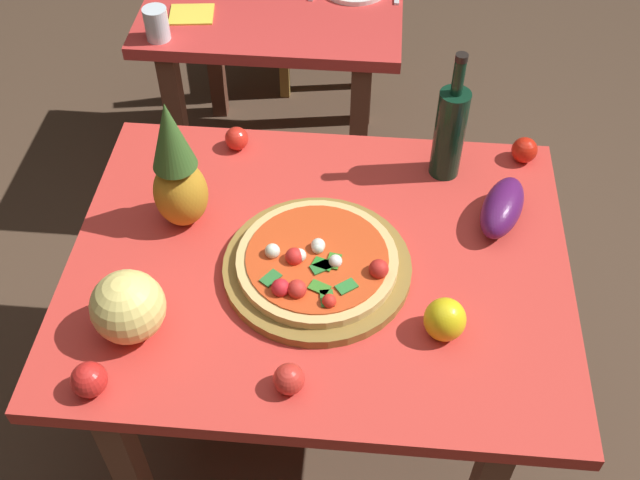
{
  "coord_description": "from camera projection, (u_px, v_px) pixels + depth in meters",
  "views": [
    {
      "loc": [
        0.1,
        -1.13,
        2.07
      ],
      "look_at": [
        0.0,
        0.02,
        0.8
      ],
      "focal_mm": 42.58,
      "sensor_mm": 36.0,
      "label": 1
    }
  ],
  "objects": [
    {
      "name": "napkin_folded",
      "position": [
        192.0,
        14.0,
        2.44
      ],
      "size": [
        0.15,
        0.14,
        0.01
      ],
      "primitive_type": "cube",
      "rotation": [
        0.0,
        0.0,
        0.12
      ],
      "color": "yellow",
      "rests_on": "background_table"
    },
    {
      "name": "bell_pepper",
      "position": [
        445.0,
        320.0,
        1.57
      ],
      "size": [
        0.09,
        0.09,
        0.1
      ],
      "primitive_type": "ellipsoid",
      "color": "yellow",
      "rests_on": "display_table"
    },
    {
      "name": "tomato_at_corner",
      "position": [
        89.0,
        380.0,
        1.48
      ],
      "size": [
        0.07,
        0.07,
        0.07
      ],
      "primitive_type": "sphere",
      "color": "red",
      "rests_on": "display_table"
    },
    {
      "name": "background_table",
      "position": [
        277.0,
        29.0,
        2.62
      ],
      "size": [
        0.85,
        0.72,
        0.75
      ],
      "color": "brown",
      "rests_on": "ground_plane"
    },
    {
      "name": "display_table",
      "position": [
        319.0,
        286.0,
        1.81
      ],
      "size": [
        1.15,
        0.9,
        0.75
      ],
      "color": "brown",
      "rests_on": "ground_plane"
    },
    {
      "name": "tomato_by_bottle",
      "position": [
        289.0,
        379.0,
        1.49
      ],
      "size": [
        0.06,
        0.06,
        0.06
      ],
      "primitive_type": "sphere",
      "color": "red",
      "rests_on": "display_table"
    },
    {
      "name": "pizza",
      "position": [
        318.0,
        261.0,
        1.68
      ],
      "size": [
        0.36,
        0.36,
        0.06
      ],
      "color": "#DDB76D",
      "rests_on": "pizza_board"
    },
    {
      "name": "drinking_glass_water",
      "position": [
        157.0,
        24.0,
        2.31
      ],
      "size": [
        0.07,
        0.07,
        0.1
      ],
      "primitive_type": "cylinder",
      "color": "silver",
      "rests_on": "background_table"
    },
    {
      "name": "tomato_beside_pepper",
      "position": [
        237.0,
        139.0,
        1.98
      ],
      "size": [
        0.06,
        0.06,
        0.06
      ],
      "primitive_type": "sphere",
      "color": "red",
      "rests_on": "display_table"
    },
    {
      "name": "wine_bottle",
      "position": [
        450.0,
        131.0,
        1.84
      ],
      "size": [
        0.08,
        0.08,
        0.35
      ],
      "color": "black",
      "rests_on": "display_table"
    },
    {
      "name": "melon",
      "position": [
        128.0,
        307.0,
        1.55
      ],
      "size": [
        0.16,
        0.16,
        0.16
      ],
      "primitive_type": "sphere",
      "color": "#ECD974",
      "rests_on": "display_table"
    },
    {
      "name": "ground_plane",
      "position": [
        319.0,
        422.0,
        2.3
      ],
      "size": [
        10.0,
        10.0,
        0.0
      ],
      "primitive_type": "plane",
      "color": "#4C3828"
    },
    {
      "name": "eggplant",
      "position": [
        502.0,
        207.0,
        1.79
      ],
      "size": [
        0.15,
        0.22,
        0.09
      ],
      "primitive_type": "ellipsoid",
      "rotation": [
        0.0,
        0.0,
        1.23
      ],
      "color": "#511855",
      "rests_on": "display_table"
    },
    {
      "name": "pineapple_left",
      "position": [
        177.0,
        172.0,
        1.71
      ],
      "size": [
        0.13,
        0.13,
        0.35
      ],
      "color": "#BC8421",
      "rests_on": "display_table"
    },
    {
      "name": "tomato_near_board",
      "position": [
        524.0,
        150.0,
        1.95
      ],
      "size": [
        0.07,
        0.07,
        0.07
      ],
      "primitive_type": "sphere",
      "color": "red",
      "rests_on": "display_table"
    },
    {
      "name": "pizza_board",
      "position": [
        318.0,
        268.0,
        1.71
      ],
      "size": [
        0.43,
        0.43,
        0.02
      ],
      "primitive_type": "cylinder",
      "color": "olive",
      "rests_on": "display_table"
    }
  ]
}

